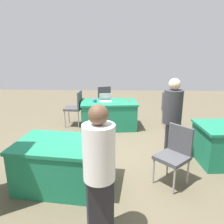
{
  "coord_description": "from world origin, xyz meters",
  "views": [
    {
      "loc": [
        -0.04,
        4.08,
        2.1
      ],
      "look_at": [
        0.09,
        -0.05,
        0.9
      ],
      "focal_mm": 35.26,
      "sensor_mm": 36.0,
      "label": 1
    }
  ],
  "objects_px": {
    "chair_by_pillar": "(168,108)",
    "chair_near_front": "(75,106)",
    "table_foreground": "(109,115)",
    "person_attendee_browsing": "(99,169)",
    "person_attendee_standing": "(172,117)",
    "chair_tucked_right": "(103,98)",
    "scissors_red": "(128,100)",
    "chair_tucked_left": "(175,152)",
    "laptop_silver": "(106,100)",
    "table_mid_left": "(64,164)",
    "yarn_ball": "(95,100)"
  },
  "relations": [
    {
      "from": "chair_by_pillar",
      "to": "chair_near_front",
      "type": "bearing_deg",
      "value": -89.46
    },
    {
      "from": "table_foreground",
      "to": "person_attendee_browsing",
      "type": "distance_m",
      "value": 3.69
    },
    {
      "from": "chair_near_front",
      "to": "person_attendee_browsing",
      "type": "bearing_deg",
      "value": -161.27
    },
    {
      "from": "table_foreground",
      "to": "person_attendee_standing",
      "type": "distance_m",
      "value": 2.26
    },
    {
      "from": "chair_near_front",
      "to": "chair_tucked_right",
      "type": "relative_size",
      "value": 1.04
    },
    {
      "from": "scissors_red",
      "to": "chair_tucked_left",
      "type": "bearing_deg",
      "value": -38.58
    },
    {
      "from": "chair_tucked_left",
      "to": "laptop_silver",
      "type": "bearing_deg",
      "value": -17.37
    },
    {
      "from": "chair_near_front",
      "to": "person_attendee_standing",
      "type": "relative_size",
      "value": 0.61
    },
    {
      "from": "person_attendee_standing",
      "to": "table_mid_left",
      "type": "bearing_deg",
      "value": -58.09
    },
    {
      "from": "chair_near_front",
      "to": "scissors_red",
      "type": "bearing_deg",
      "value": -84.93
    },
    {
      "from": "chair_tucked_left",
      "to": "yarn_ball",
      "type": "xyz_separation_m",
      "value": [
        1.51,
        -2.47,
        0.25
      ]
    },
    {
      "from": "table_mid_left",
      "to": "chair_tucked_right",
      "type": "xyz_separation_m",
      "value": [
        -0.35,
        -3.9,
        0.17
      ]
    },
    {
      "from": "person_attendee_standing",
      "to": "yarn_ball",
      "type": "relative_size",
      "value": 15.78
    },
    {
      "from": "table_mid_left",
      "to": "chair_tucked_right",
      "type": "height_order",
      "value": "chair_tucked_right"
    },
    {
      "from": "chair_by_pillar",
      "to": "chair_tucked_left",
      "type": "bearing_deg",
      "value": -9.4
    },
    {
      "from": "chair_by_pillar",
      "to": "table_mid_left",
      "type": "bearing_deg",
      "value": -37.58
    },
    {
      "from": "table_foreground",
      "to": "person_attendee_browsing",
      "type": "relative_size",
      "value": 0.98
    },
    {
      "from": "table_foreground",
      "to": "yarn_ball",
      "type": "relative_size",
      "value": 15.28
    },
    {
      "from": "table_foreground",
      "to": "person_attendee_standing",
      "type": "bearing_deg",
      "value": 124.44
    },
    {
      "from": "laptop_silver",
      "to": "yarn_ball",
      "type": "distance_m",
      "value": 0.29
    },
    {
      "from": "chair_tucked_left",
      "to": "laptop_silver",
      "type": "xyz_separation_m",
      "value": [
        1.24,
        -2.56,
        0.24
      ]
    },
    {
      "from": "chair_tucked_left",
      "to": "chair_tucked_right",
      "type": "distance_m",
      "value": 4.01
    },
    {
      "from": "chair_near_front",
      "to": "chair_by_pillar",
      "type": "height_order",
      "value": "chair_near_front"
    },
    {
      "from": "person_attendee_standing",
      "to": "laptop_silver",
      "type": "distance_m",
      "value": 2.27
    },
    {
      "from": "person_attendee_browsing",
      "to": "chair_near_front",
      "type": "bearing_deg",
      "value": 89.25
    },
    {
      "from": "chair_tucked_right",
      "to": "person_attendee_standing",
      "type": "height_order",
      "value": "person_attendee_standing"
    },
    {
      "from": "chair_tucked_left",
      "to": "person_attendee_browsing",
      "type": "distance_m",
      "value": 1.59
    },
    {
      "from": "table_foreground",
      "to": "laptop_silver",
      "type": "xyz_separation_m",
      "value": [
        0.09,
        -0.02,
        0.4
      ]
    },
    {
      "from": "table_mid_left",
      "to": "person_attendee_browsing",
      "type": "relative_size",
      "value": 0.96
    },
    {
      "from": "table_mid_left",
      "to": "person_attendee_standing",
      "type": "relative_size",
      "value": 0.95
    },
    {
      "from": "table_mid_left",
      "to": "person_attendee_browsing",
      "type": "xyz_separation_m",
      "value": [
        -0.65,
        0.98,
        0.51
      ]
    },
    {
      "from": "table_mid_left",
      "to": "chair_tucked_left",
      "type": "relative_size",
      "value": 1.61
    },
    {
      "from": "person_attendee_browsing",
      "to": "scissors_red",
      "type": "relative_size",
      "value": 8.78
    },
    {
      "from": "table_foreground",
      "to": "chair_tucked_right",
      "type": "bearing_deg",
      "value": -78.89
    },
    {
      "from": "table_foreground",
      "to": "chair_near_front",
      "type": "relative_size",
      "value": 1.58
    },
    {
      "from": "person_attendee_browsing",
      "to": "yarn_ball",
      "type": "height_order",
      "value": "person_attendee_browsing"
    },
    {
      "from": "table_foreground",
      "to": "chair_near_front",
      "type": "distance_m",
      "value": 0.96
    },
    {
      "from": "table_foreground",
      "to": "chair_near_front",
      "type": "height_order",
      "value": "chair_near_front"
    },
    {
      "from": "person_attendee_standing",
      "to": "laptop_silver",
      "type": "height_order",
      "value": "person_attendee_standing"
    },
    {
      "from": "chair_tucked_left",
      "to": "scissors_red",
      "type": "xyz_separation_m",
      "value": [
        0.63,
        -2.7,
        0.2
      ]
    },
    {
      "from": "chair_near_front",
      "to": "person_attendee_standing",
      "type": "bearing_deg",
      "value": -127.77
    },
    {
      "from": "table_mid_left",
      "to": "laptop_silver",
      "type": "bearing_deg",
      "value": -100.46
    },
    {
      "from": "chair_near_front",
      "to": "scissors_red",
      "type": "xyz_separation_m",
      "value": [
        -1.45,
        -0.03,
        0.17
      ]
    },
    {
      "from": "chair_near_front",
      "to": "person_attendee_browsing",
      "type": "relative_size",
      "value": 0.62
    },
    {
      "from": "table_mid_left",
      "to": "chair_near_front",
      "type": "xyz_separation_m",
      "value": [
        0.34,
        -2.81,
        0.2
      ]
    },
    {
      "from": "person_attendee_browsing",
      "to": "person_attendee_standing",
      "type": "bearing_deg",
      "value": 41.73
    },
    {
      "from": "laptop_silver",
      "to": "scissors_red",
      "type": "xyz_separation_m",
      "value": [
        -0.6,
        -0.14,
        -0.04
      ]
    },
    {
      "from": "table_mid_left",
      "to": "laptop_silver",
      "type": "xyz_separation_m",
      "value": [
        -0.5,
        -2.7,
        0.4
      ]
    },
    {
      "from": "person_attendee_standing",
      "to": "yarn_ball",
      "type": "bearing_deg",
      "value": -130.51
    },
    {
      "from": "chair_tucked_right",
      "to": "person_attendee_browsing",
      "type": "height_order",
      "value": "person_attendee_browsing"
    }
  ]
}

